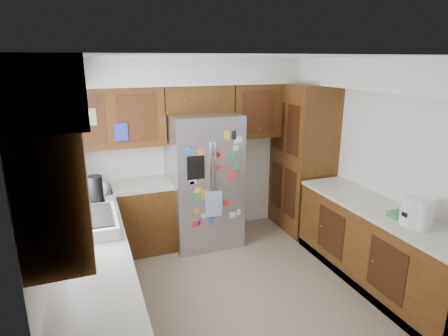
{
  "coord_description": "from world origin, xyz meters",
  "views": [
    {
      "loc": [
        -1.44,
        -3.4,
        2.47
      ],
      "look_at": [
        -0.03,
        0.35,
        1.31
      ],
      "focal_mm": 30.0,
      "sensor_mm": 36.0,
      "label": 1
    }
  ],
  "objects_px": {
    "rice_cooker": "(417,211)",
    "paper_towel": "(424,217)",
    "fridge": "(204,180)",
    "pantry": "(302,159)"
  },
  "relations": [
    {
      "from": "rice_cooker",
      "to": "paper_towel",
      "type": "xyz_separation_m",
      "value": [
        -0.05,
        -0.13,
        -0.01
      ]
    },
    {
      "from": "fridge",
      "to": "paper_towel",
      "type": "bearing_deg",
      "value": -57.14
    },
    {
      "from": "pantry",
      "to": "fridge",
      "type": "xyz_separation_m",
      "value": [
        -1.5,
        0.05,
        -0.17
      ]
    },
    {
      "from": "fridge",
      "to": "rice_cooker",
      "type": "bearing_deg",
      "value": -54.66
    },
    {
      "from": "pantry",
      "to": "paper_towel",
      "type": "xyz_separation_m",
      "value": [
        -0.05,
        -2.19,
        -0.02
      ]
    },
    {
      "from": "pantry",
      "to": "rice_cooker",
      "type": "xyz_separation_m",
      "value": [
        -0.0,
        -2.06,
        -0.01
      ]
    },
    {
      "from": "fridge",
      "to": "pantry",
      "type": "bearing_deg",
      "value": -2.06
    },
    {
      "from": "pantry",
      "to": "rice_cooker",
      "type": "relative_size",
      "value": 6.73
    },
    {
      "from": "pantry",
      "to": "fridge",
      "type": "relative_size",
      "value": 1.19
    },
    {
      "from": "pantry",
      "to": "paper_towel",
      "type": "height_order",
      "value": "pantry"
    }
  ]
}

